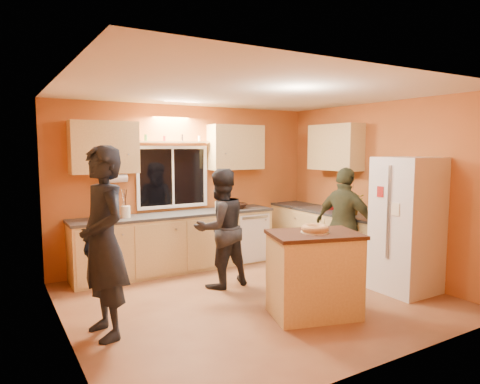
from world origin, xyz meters
TOP-DOWN VIEW (x-y plane):
  - ground at (0.00, 0.00)m, footprint 4.50×4.50m
  - room_shell at (0.12, 0.41)m, footprint 4.54×4.04m
  - back_counter at (0.01, 1.70)m, footprint 4.23×0.62m
  - right_counter at (1.95, 0.50)m, footprint 0.62×1.84m
  - refrigerator at (1.89, -0.80)m, footprint 0.72×0.70m
  - island at (0.28, -0.81)m, footprint 1.15×0.94m
  - bundt_pastry at (0.28, -0.81)m, footprint 0.31×0.31m
  - person_left at (-1.90, -0.13)m, footprint 0.56×0.77m
  - person_center at (-0.15, 0.65)m, footprint 0.85×0.70m
  - person_right at (1.50, -0.06)m, footprint 0.59×1.03m
  - mixing_bowl at (0.72, 1.70)m, footprint 0.36×0.36m
  - utensil_crock at (-1.15, 1.71)m, footprint 0.14×0.14m
  - potted_plant at (1.90, 0.18)m, footprint 0.33×0.30m
  - red_box at (1.99, 0.78)m, footprint 0.17×0.14m

SIDE VIEW (x-z plane):
  - ground at x=0.00m, z-range 0.00..0.00m
  - back_counter at x=0.01m, z-range 0.00..0.90m
  - right_counter at x=1.95m, z-range 0.00..0.90m
  - island at x=0.28m, z-range 0.01..0.97m
  - person_center at x=-0.15m, z-range 0.00..1.64m
  - person_right at x=1.50m, z-range 0.00..1.64m
  - refrigerator at x=1.89m, z-range 0.00..1.80m
  - red_box at x=1.99m, z-range 0.90..0.97m
  - mixing_bowl at x=0.72m, z-range 0.90..0.99m
  - person_left at x=-1.90m, z-range 0.00..1.95m
  - utensil_crock at x=-1.15m, z-range 0.90..1.07m
  - bundt_pastry at x=0.28m, z-range 0.97..1.06m
  - potted_plant at x=1.90m, z-range 0.90..1.22m
  - room_shell at x=0.12m, z-range 0.31..2.92m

